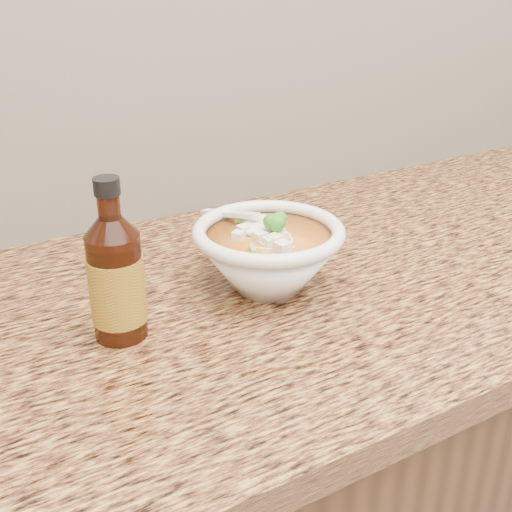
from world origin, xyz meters
TOP-DOWN VIEW (x-y plane):
  - cabinet at (0.00, 1.68)m, footprint 4.00×0.65m
  - counter_slab at (0.00, 1.68)m, footprint 4.00×0.68m
  - soup_bowl at (-0.12, 1.66)m, footprint 0.21×0.23m
  - hot_sauce_bottle at (-0.34, 1.64)m, footprint 0.07×0.07m

SIDE VIEW (x-z plane):
  - cabinet at x=0.00m, z-range 0.00..0.86m
  - counter_slab at x=0.00m, z-range 0.86..0.90m
  - soup_bowl at x=-0.12m, z-range 0.89..1.01m
  - hot_sauce_bottle at x=-0.34m, z-range 0.88..1.08m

